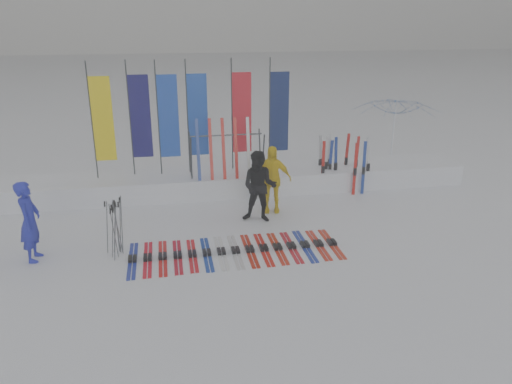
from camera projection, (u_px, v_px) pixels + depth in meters
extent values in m
plane|color=white|center=(261.00, 262.00, 10.53)|extent=(120.00, 120.00, 0.00)
cube|color=white|center=(231.00, 181.00, 14.68)|extent=(14.00, 1.60, 0.60)
imported|color=#1E25B2|center=(30.00, 221.00, 10.37)|extent=(0.45, 0.66, 1.75)
imported|color=black|center=(259.00, 187.00, 12.35)|extent=(1.07, 0.95, 1.81)
imported|color=yellow|center=(271.00, 179.00, 12.97)|extent=(1.10, 0.60, 1.78)
imported|color=white|center=(394.00, 135.00, 16.12)|extent=(2.75, 2.80, 2.49)
cube|color=navy|center=(133.00, 259.00, 10.58)|extent=(0.17, 1.70, 0.07)
cube|color=red|center=(148.00, 258.00, 10.63)|extent=(0.17, 1.67, 0.07)
cube|color=red|center=(163.00, 257.00, 10.69)|extent=(0.17, 1.68, 0.07)
cube|color=#B00E1C|center=(178.00, 255.00, 10.74)|extent=(0.17, 1.63, 0.07)
cube|color=red|center=(192.00, 254.00, 10.80)|extent=(0.17, 1.58, 0.07)
cube|color=navy|center=(207.00, 253.00, 10.85)|extent=(0.17, 1.65, 0.07)
cube|color=silver|center=(221.00, 252.00, 10.91)|extent=(0.17, 1.70, 0.07)
cube|color=#B9BBC0|center=(236.00, 251.00, 10.96)|extent=(0.17, 1.69, 0.07)
cube|color=#AE1F0D|center=(250.00, 249.00, 11.01)|extent=(0.17, 1.66, 0.07)
cube|color=red|center=(264.00, 248.00, 11.07)|extent=(0.17, 1.65, 0.07)
cube|color=red|center=(278.00, 247.00, 11.12)|extent=(0.17, 1.62, 0.07)
cube|color=#B30E18|center=(291.00, 246.00, 11.18)|extent=(0.17, 1.60, 0.07)
cube|color=navy|center=(305.00, 245.00, 11.23)|extent=(0.17, 1.65, 0.07)
cube|color=red|center=(318.00, 244.00, 11.29)|extent=(0.17, 1.57, 0.07)
cube|color=red|center=(332.00, 243.00, 11.34)|extent=(0.17, 1.57, 0.07)
cylinder|color=#595B60|center=(115.00, 227.00, 10.79)|extent=(0.15, 0.02, 1.19)
cylinder|color=#595B60|center=(113.00, 233.00, 10.51)|extent=(0.14, 0.12, 1.16)
cylinder|color=#595B60|center=(117.00, 226.00, 10.74)|extent=(0.07, 0.08, 1.25)
cylinder|color=#595B60|center=(120.00, 227.00, 10.80)|extent=(0.09, 0.14, 1.19)
cylinder|color=#595B60|center=(117.00, 227.00, 10.81)|extent=(0.03, 0.02, 1.16)
cylinder|color=#595B60|center=(122.00, 223.00, 10.94)|extent=(0.06, 0.16, 1.23)
cylinder|color=#595B60|center=(115.00, 234.00, 10.37)|extent=(0.16, 0.10, 1.24)
cylinder|color=#595B60|center=(118.00, 228.00, 10.67)|extent=(0.14, 0.07, 1.24)
cylinder|color=#595B60|center=(107.00, 228.00, 10.67)|extent=(0.12, 0.13, 1.25)
cylinder|color=#595B60|center=(114.00, 231.00, 10.54)|extent=(0.10, 0.02, 1.23)
cylinder|color=#383A3F|center=(92.00, 122.00, 13.46)|extent=(0.04, 0.04, 3.20)
cube|color=yellow|center=(103.00, 119.00, 13.49)|extent=(0.55, 0.03, 2.30)
cylinder|color=#383A3F|center=(130.00, 119.00, 13.79)|extent=(0.04, 0.04, 3.20)
cube|color=#0E0C57|center=(141.00, 117.00, 13.82)|extent=(0.55, 0.03, 2.30)
cylinder|color=#383A3F|center=(158.00, 119.00, 13.82)|extent=(0.04, 0.04, 3.20)
cube|color=blue|center=(169.00, 117.00, 13.86)|extent=(0.55, 0.03, 2.30)
cylinder|color=#383A3F|center=(188.00, 117.00, 14.01)|extent=(0.04, 0.04, 3.20)
cube|color=#1845B7|center=(198.00, 115.00, 14.04)|extent=(0.55, 0.03, 2.30)
cylinder|color=#383A3F|center=(232.00, 115.00, 14.34)|extent=(0.04, 0.04, 3.20)
cube|color=red|center=(242.00, 113.00, 14.37)|extent=(0.55, 0.03, 2.30)
cylinder|color=#383A3F|center=(270.00, 114.00, 14.46)|extent=(0.04, 0.04, 3.20)
cube|color=#0B1950|center=(279.00, 112.00, 14.50)|extent=(0.55, 0.03, 2.30)
cylinder|color=#383A3F|center=(191.00, 159.00, 13.57)|extent=(0.04, 0.30, 1.23)
cylinder|color=#383A3F|center=(190.00, 154.00, 14.03)|extent=(0.04, 0.30, 1.23)
cylinder|color=#383A3F|center=(263.00, 155.00, 13.91)|extent=(0.04, 0.30, 1.23)
cylinder|color=#383A3F|center=(260.00, 151.00, 14.38)|extent=(0.04, 0.30, 1.23)
cylinder|color=#383A3F|center=(226.00, 135.00, 13.79)|extent=(2.00, 0.04, 0.04)
cube|color=navy|center=(336.00, 164.00, 14.62)|extent=(0.09, 0.03, 1.59)
cube|color=navy|center=(330.00, 165.00, 14.73)|extent=(0.09, 0.04, 1.48)
cube|color=silver|center=(326.00, 163.00, 14.70)|extent=(0.09, 0.03, 1.60)
cube|color=silver|center=(368.00, 164.00, 14.51)|extent=(0.09, 0.04, 1.62)
cube|color=silver|center=(320.00, 160.00, 15.12)|extent=(0.09, 0.04, 1.53)
cube|color=silver|center=(329.00, 160.00, 15.04)|extent=(0.09, 0.03, 1.57)
cube|color=red|center=(323.00, 167.00, 14.37)|extent=(0.09, 0.03, 1.55)
cube|color=red|center=(356.00, 161.00, 14.96)|extent=(0.09, 0.04, 1.54)
cube|color=red|center=(346.00, 159.00, 15.16)|extent=(0.09, 0.03, 1.58)
cube|color=navy|center=(364.00, 168.00, 14.28)|extent=(0.09, 0.04, 1.56)
cube|color=red|center=(355.00, 169.00, 14.24)|extent=(0.09, 0.02, 1.52)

